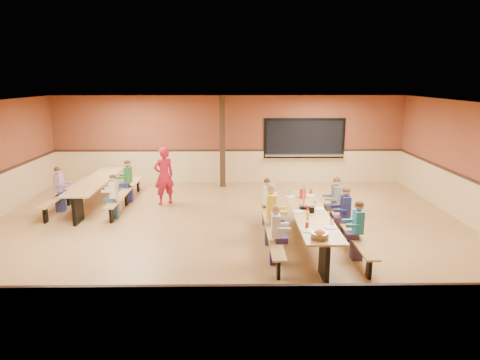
{
  "coord_description": "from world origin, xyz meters",
  "views": [
    {
      "loc": [
        0.19,
        -9.61,
        3.54
      ],
      "look_at": [
        0.33,
        0.46,
        1.15
      ],
      "focal_mm": 32.0,
      "sensor_mm": 36.0,
      "label": 1
    }
  ],
  "objects": [
    {
      "name": "table_paddle",
      "position": [
        1.72,
        -0.6,
        0.88
      ],
      "size": [
        0.16,
        0.16,
        0.56
      ],
      "color": "black",
      "rests_on": "cafeteria_table_main"
    },
    {
      "name": "condiment_ketchup",
      "position": [
        1.75,
        -0.93,
        0.82
      ],
      "size": [
        0.06,
        0.06,
        0.17
      ],
      "primitive_type": "cylinder",
      "color": "#B2140F",
      "rests_on": "cafeteria_table_main"
    },
    {
      "name": "punch_pitcher",
      "position": [
        1.83,
        0.26,
        0.85
      ],
      "size": [
        0.16,
        0.16,
        0.22
      ],
      "primitive_type": "cylinder",
      "color": "#B51E18",
      "rests_on": "cafeteria_table_main"
    },
    {
      "name": "seated_adult_yellow",
      "position": [
        0.99,
        -0.76,
        0.67
      ],
      "size": [
        0.43,
        0.36,
        1.34
      ],
      "primitive_type": null,
      "color": "yellow",
      "rests_on": "ground"
    },
    {
      "name": "seated_child_grey_left",
      "position": [
        0.99,
        0.49,
        0.58
      ],
      "size": [
        0.34,
        0.28,
        1.16
      ],
      "primitive_type": null,
      "color": "white",
      "rests_on": "ground"
    },
    {
      "name": "structural_post",
      "position": [
        -0.2,
        4.4,
        1.5
      ],
      "size": [
        0.18,
        0.18,
        3.0
      ],
      "primitive_type": "cube",
      "color": "black",
      "rests_on": "ground"
    },
    {
      "name": "seated_child_white_left",
      "position": [
        0.99,
        -1.81,
        0.59
      ],
      "size": [
        0.36,
        0.29,
        1.18
      ],
      "primitive_type": null,
      "color": "white",
      "rests_on": "ground"
    },
    {
      "name": "seated_child_navy_right",
      "position": [
        2.64,
        -0.64,
        0.61
      ],
      "size": [
        0.38,
        0.31,
        1.23
      ],
      "primitive_type": null,
      "color": "#1B1D4D",
      "rests_on": "ground"
    },
    {
      "name": "seated_child_purple_sec",
      "position": [
        -4.57,
        1.68,
        0.61
      ],
      "size": [
        0.37,
        0.31,
        1.22
      ],
      "primitive_type": null,
      "color": "#96658C",
      "rests_on": "ground"
    },
    {
      "name": "seated_child_char_right",
      "position": [
        2.64,
        0.26,
        0.62
      ],
      "size": [
        0.38,
        0.31,
        1.24
      ],
      "primitive_type": null,
      "color": "#565B60",
      "rests_on": "ground"
    },
    {
      "name": "seated_child_green_sec",
      "position": [
        -2.92,
        2.6,
        0.62
      ],
      "size": [
        0.38,
        0.31,
        1.24
      ],
      "primitive_type": null,
      "color": "#2A6D33",
      "rests_on": "ground"
    },
    {
      "name": "condiment_mustard",
      "position": [
        1.69,
        -1.33,
        0.82
      ],
      "size": [
        0.06,
        0.06,
        0.17
      ],
      "primitive_type": "cylinder",
      "color": "yellow",
      "rests_on": "cafeteria_table_main"
    },
    {
      "name": "cafeteria_table_second",
      "position": [
        -3.74,
        2.25,
        0.53
      ],
      "size": [
        1.91,
        3.7,
        0.74
      ],
      "color": "#AD7C44",
      "rests_on": "ground"
    },
    {
      "name": "standing_woman",
      "position": [
        -1.83,
        2.34,
        0.83
      ],
      "size": [
        0.73,
        0.66,
        1.67
      ],
      "primitive_type": "imported",
      "rotation": [
        0.0,
        0.0,
        3.72
      ],
      "color": "#A81327",
      "rests_on": "ground"
    },
    {
      "name": "cafeteria_table_main",
      "position": [
        1.81,
        -0.91,
        0.53
      ],
      "size": [
        1.91,
        3.7,
        0.74
      ],
      "color": "#AD7C44",
      "rests_on": "ground"
    },
    {
      "name": "seated_child_teal_right",
      "position": [
        2.64,
        -1.63,
        0.6
      ],
      "size": [
        0.36,
        0.3,
        1.2
      ],
      "primitive_type": null,
      "color": "teal",
      "rests_on": "ground"
    },
    {
      "name": "ground",
      "position": [
        0.0,
        0.0,
        0.0
      ],
      "size": [
        12.0,
        12.0,
        0.0
      ],
      "primitive_type": "plane",
      "color": "olive",
      "rests_on": "ground"
    },
    {
      "name": "room_envelope",
      "position": [
        0.0,
        0.0,
        0.69
      ],
      "size": [
        12.04,
        10.04,
        3.02
      ],
      "color": "brown",
      "rests_on": "ground"
    },
    {
      "name": "kitchen_pass_through",
      "position": [
        2.6,
        4.96,
        1.49
      ],
      "size": [
        2.78,
        0.28,
        1.38
      ],
      "color": "black",
      "rests_on": "ground"
    },
    {
      "name": "napkin_dispenser",
      "position": [
        1.85,
        -0.85,
        0.8
      ],
      "size": [
        0.1,
        0.14,
        0.13
      ],
      "primitive_type": "cube",
      "color": "black",
      "rests_on": "cafeteria_table_main"
    },
    {
      "name": "place_settings",
      "position": [
        1.81,
        -0.91,
        0.8
      ],
      "size": [
        0.65,
        3.3,
        0.11
      ],
      "primitive_type": null,
      "color": "beige",
      "rests_on": "cafeteria_table_main"
    },
    {
      "name": "chip_bowl",
      "position": [
        1.72,
        -2.41,
        0.81
      ],
      "size": [
        0.32,
        0.32,
        0.15
      ],
      "primitive_type": null,
      "color": "orange",
      "rests_on": "cafeteria_table_main"
    },
    {
      "name": "seated_child_tan_sec",
      "position": [
        -2.92,
        1.03,
        0.57
      ],
      "size": [
        0.34,
        0.28,
        1.15
      ],
      "primitive_type": null,
      "color": "beige",
      "rests_on": "ground"
    }
  ]
}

